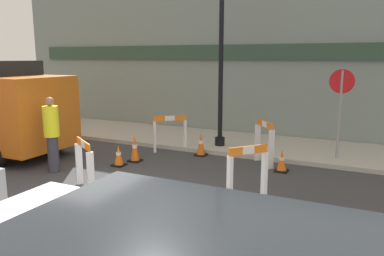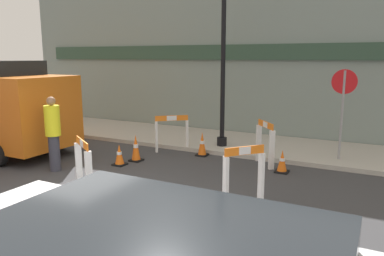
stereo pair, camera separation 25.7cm
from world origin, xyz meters
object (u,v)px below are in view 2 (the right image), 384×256
(streetlamp_post, at_px, (224,16))
(person_pedestrian, at_px, (60,101))
(stop_sign, at_px, (343,100))
(person_worker, at_px, (53,131))

(streetlamp_post, height_order, person_pedestrian, streetlamp_post)
(stop_sign, distance_m, person_pedestrian, 9.65)
(streetlamp_post, bearing_deg, person_pedestrian, 179.16)
(streetlamp_post, height_order, person_worker, streetlamp_post)
(streetlamp_post, distance_m, stop_sign, 3.83)
(person_pedestrian, bearing_deg, streetlamp_post, 172.72)
(stop_sign, bearing_deg, streetlamp_post, -0.07)
(streetlamp_post, distance_m, person_pedestrian, 6.98)
(streetlamp_post, xyz_separation_m, person_worker, (-2.71, -3.71, -2.79))
(person_worker, bearing_deg, streetlamp_post, 32.80)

